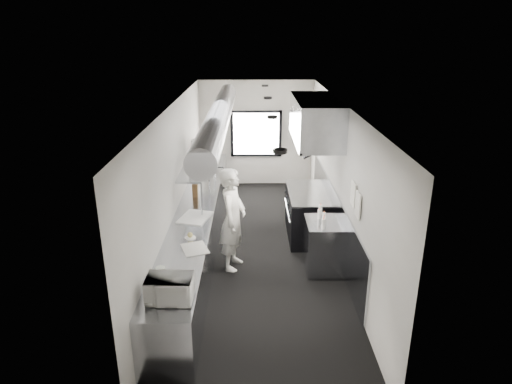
{
  "coord_description": "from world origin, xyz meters",
  "views": [
    {
      "loc": [
        -0.1,
        -7.73,
        4.02
      ],
      "look_at": [
        -0.04,
        -0.2,
        1.27
      ],
      "focal_mm": 31.41,
      "sensor_mm": 36.0,
      "label": 1
    }
  ],
  "objects_px": {
    "squeeze_bottle_c": "(324,217)",
    "cutting_board": "(195,217)",
    "range": "(308,214)",
    "deli_tub_b": "(160,275)",
    "line_cook": "(233,219)",
    "pass_shelf": "(199,160)",
    "plate_stack_c": "(197,148)",
    "squeeze_bottle_b": "(324,221)",
    "microwave": "(170,289)",
    "plate_stack_d": "(202,142)",
    "knife_block": "(195,189)",
    "far_work_table": "(212,177)",
    "plate_stack_a": "(194,162)",
    "prep_counter": "(194,241)",
    "plate_stack_b": "(196,156)",
    "squeeze_bottle_e": "(320,210)",
    "exhaust_hood": "(315,120)",
    "deli_tub_a": "(161,271)",
    "squeeze_bottle_a": "(323,224)",
    "bottle_station": "(324,246)",
    "small_plate": "(190,238)",
    "squeeze_bottle_d": "(319,214)"
  },
  "relations": [
    {
      "from": "prep_counter",
      "to": "squeeze_bottle_a",
      "type": "bearing_deg",
      "value": -12.07
    },
    {
      "from": "line_cook",
      "to": "squeeze_bottle_e",
      "type": "relative_size",
      "value": 9.6
    },
    {
      "from": "exhaust_hood",
      "to": "plate_stack_c",
      "type": "bearing_deg",
      "value": 169.11
    },
    {
      "from": "plate_stack_c",
      "to": "squeeze_bottle_b",
      "type": "bearing_deg",
      "value": -40.8
    },
    {
      "from": "plate_stack_b",
      "to": "cutting_board",
      "type": "bearing_deg",
      "value": -86.08
    },
    {
      "from": "line_cook",
      "to": "deli_tub_a",
      "type": "bearing_deg",
      "value": 166.88
    },
    {
      "from": "far_work_table",
      "to": "plate_stack_b",
      "type": "distance_m",
      "value": 2.88
    },
    {
      "from": "small_plate",
      "to": "plate_stack_a",
      "type": "bearing_deg",
      "value": 93.18
    },
    {
      "from": "squeeze_bottle_b",
      "to": "squeeze_bottle_c",
      "type": "xyz_separation_m",
      "value": [
        0.02,
        0.17,
        0.0
      ]
    },
    {
      "from": "squeeze_bottle_c",
      "to": "microwave",
      "type": "bearing_deg",
      "value": -133.72
    },
    {
      "from": "deli_tub_b",
      "to": "squeeze_bottle_d",
      "type": "distance_m",
      "value": 3.11
    },
    {
      "from": "exhaust_hood",
      "to": "squeeze_bottle_c",
      "type": "distance_m",
      "value": 1.98
    },
    {
      "from": "far_work_table",
      "to": "plate_stack_a",
      "type": "bearing_deg",
      "value": -90.53
    },
    {
      "from": "plate_stack_a",
      "to": "squeeze_bottle_e",
      "type": "height_order",
      "value": "plate_stack_a"
    },
    {
      "from": "range",
      "to": "squeeze_bottle_a",
      "type": "relative_size",
      "value": 8.81
    },
    {
      "from": "prep_counter",
      "to": "cutting_board",
      "type": "bearing_deg",
      "value": 5.4
    },
    {
      "from": "deli_tub_a",
      "to": "squeeze_bottle_a",
      "type": "bearing_deg",
      "value": 30.77
    },
    {
      "from": "cutting_board",
      "to": "plate_stack_a",
      "type": "height_order",
      "value": "plate_stack_a"
    },
    {
      "from": "exhaust_hood",
      "to": "range",
      "type": "height_order",
      "value": "exhaust_hood"
    },
    {
      "from": "deli_tub_b",
      "to": "knife_block",
      "type": "bearing_deg",
      "value": 88.43
    },
    {
      "from": "cutting_board",
      "to": "plate_stack_b",
      "type": "xyz_separation_m",
      "value": [
        -0.08,
        1.11,
        0.8
      ]
    },
    {
      "from": "deli_tub_b",
      "to": "small_plate",
      "type": "xyz_separation_m",
      "value": [
        0.23,
        1.23,
        -0.05
      ]
    },
    {
      "from": "exhaust_hood",
      "to": "line_cook",
      "type": "bearing_deg",
      "value": -139.7
    },
    {
      "from": "squeeze_bottle_b",
      "to": "deli_tub_a",
      "type": "bearing_deg",
      "value": -147.62
    },
    {
      "from": "deli_tub_a",
      "to": "cutting_board",
      "type": "height_order",
      "value": "deli_tub_a"
    },
    {
      "from": "range",
      "to": "plate_stack_c",
      "type": "bearing_deg",
      "value": 168.84
    },
    {
      "from": "cutting_board",
      "to": "line_cook",
      "type": "bearing_deg",
      "value": -9.38
    },
    {
      "from": "exhaust_hood",
      "to": "far_work_table",
      "type": "relative_size",
      "value": 1.83
    },
    {
      "from": "microwave",
      "to": "small_plate",
      "type": "relative_size",
      "value": 2.97
    },
    {
      "from": "squeeze_bottle_e",
      "to": "bottle_station",
      "type": "bearing_deg",
      "value": -82.42
    },
    {
      "from": "deli_tub_b",
      "to": "squeeze_bottle_e",
      "type": "distance_m",
      "value": 3.25
    },
    {
      "from": "prep_counter",
      "to": "plate_stack_c",
      "type": "distance_m",
      "value": 2.1
    },
    {
      "from": "microwave",
      "to": "plate_stack_d",
      "type": "bearing_deg",
      "value": 92.08
    },
    {
      "from": "microwave",
      "to": "cutting_board",
      "type": "distance_m",
      "value": 2.54
    },
    {
      "from": "exhaust_hood",
      "to": "far_work_table",
      "type": "height_order",
      "value": "exhaust_hood"
    },
    {
      "from": "microwave",
      "to": "knife_block",
      "type": "bearing_deg",
      "value": 93.13
    },
    {
      "from": "squeeze_bottle_a",
      "to": "microwave",
      "type": "bearing_deg",
      "value": -136.72
    },
    {
      "from": "plate_stack_b",
      "to": "deli_tub_a",
      "type": "bearing_deg",
      "value": -92.95
    },
    {
      "from": "plate_stack_c",
      "to": "exhaust_hood",
      "type": "bearing_deg",
      "value": -10.89
    },
    {
      "from": "range",
      "to": "deli_tub_b",
      "type": "bearing_deg",
      "value": -126.14
    },
    {
      "from": "plate_stack_b",
      "to": "knife_block",
      "type": "bearing_deg",
      "value": 160.3
    },
    {
      "from": "line_cook",
      "to": "plate_stack_a",
      "type": "bearing_deg",
      "value": 54.61
    },
    {
      "from": "squeeze_bottle_c",
      "to": "cutting_board",
      "type": "bearing_deg",
      "value": 174.98
    },
    {
      "from": "bottle_station",
      "to": "deli_tub_b",
      "type": "distance_m",
      "value": 3.12
    },
    {
      "from": "range",
      "to": "plate_stack_c",
      "type": "relative_size",
      "value": 4.65
    },
    {
      "from": "pass_shelf",
      "to": "plate_stack_c",
      "type": "xyz_separation_m",
      "value": [
        -0.04,
        0.15,
        0.21
      ]
    },
    {
      "from": "line_cook",
      "to": "squeeze_bottle_b",
      "type": "height_order",
      "value": "line_cook"
    },
    {
      "from": "range",
      "to": "deli_tub_a",
      "type": "relative_size",
      "value": 11.63
    },
    {
      "from": "exhaust_hood",
      "to": "squeeze_bottle_c",
      "type": "bearing_deg",
      "value": -89.01
    },
    {
      "from": "line_cook",
      "to": "pass_shelf",
      "type": "bearing_deg",
      "value": 38.33
    }
  ]
}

